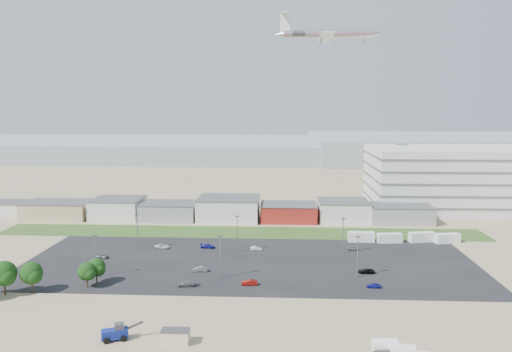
# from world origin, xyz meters

# --- Properties ---
(ground) EXTENTS (700.00, 700.00, 0.00)m
(ground) POSITION_xyz_m (0.00, 0.00, 0.00)
(ground) COLOR #998A61
(ground) RESTS_ON ground
(parking_lot) EXTENTS (120.00, 50.00, 0.01)m
(parking_lot) POSITION_xyz_m (5.00, 20.00, 0.01)
(parking_lot) COLOR black
(parking_lot) RESTS_ON ground
(grass_strip) EXTENTS (160.00, 16.00, 0.02)m
(grass_strip) POSITION_xyz_m (0.00, 52.00, 0.01)
(grass_strip) COLOR #294E1D
(grass_strip) RESTS_ON ground
(hills_backdrop) EXTENTS (700.00, 200.00, 9.00)m
(hills_backdrop) POSITION_xyz_m (40.00, 315.00, 4.50)
(hills_backdrop) COLOR gray
(hills_backdrop) RESTS_ON ground
(building_row) EXTENTS (170.00, 20.00, 8.00)m
(building_row) POSITION_xyz_m (-17.00, 71.00, 4.00)
(building_row) COLOR silver
(building_row) RESTS_ON ground
(parking_garage) EXTENTS (80.00, 40.00, 25.00)m
(parking_garage) POSITION_xyz_m (90.00, 95.00, 12.50)
(parking_garage) COLOR silver
(parking_garage) RESTS_ON ground
(portable_shed) EXTENTS (5.02, 2.64, 2.52)m
(portable_shed) POSITION_xyz_m (-5.01, -26.97, 1.26)
(portable_shed) COLOR beige
(portable_shed) RESTS_ON ground
(telehandler) EXTENTS (7.76, 4.93, 3.07)m
(telehandler) POSITION_xyz_m (-15.99, -26.38, 1.53)
(telehandler) COLOR navy
(telehandler) RESTS_ON ground
(storage_tank_nw) EXTENTS (4.36, 2.44, 2.52)m
(storage_tank_nw) POSITION_xyz_m (30.98, -28.04, 1.26)
(storage_tank_nw) COLOR silver
(storage_tank_nw) RESTS_ON ground
(storage_tank_ne) EXTENTS (3.94, 2.03, 2.34)m
(storage_tank_ne) POSITION_xyz_m (33.68, -29.62, 1.17)
(storage_tank_ne) COLOR silver
(storage_tank_ne) RESTS_ON ground
(box_trailer_a) EXTENTS (8.02, 2.62, 2.99)m
(box_trailer_a) POSITION_xyz_m (37.98, 42.28, 1.50)
(box_trailer_a) COLOR silver
(box_trailer_a) RESTS_ON ground
(box_trailer_b) EXTENTS (7.74, 3.23, 2.82)m
(box_trailer_b) POSITION_xyz_m (46.51, 41.63, 1.41)
(box_trailer_b) COLOR silver
(box_trailer_b) RESTS_ON ground
(box_trailer_c) EXTENTS (8.23, 4.22, 2.95)m
(box_trailer_c) POSITION_xyz_m (56.54, 43.03, 1.48)
(box_trailer_c) COLOR silver
(box_trailer_c) RESTS_ON ground
(box_trailer_d) EXTENTS (7.97, 3.95, 2.86)m
(box_trailer_d) POSITION_xyz_m (64.07, 42.14, 1.43)
(box_trailer_d) COLOR silver
(box_trailer_d) RESTS_ON ground
(tree_left) EXTENTS (5.83, 5.83, 8.74)m
(tree_left) POSITION_xyz_m (-47.30, -6.42, 4.37)
(tree_left) COLOR black
(tree_left) RESTS_ON ground
(tree_mid) EXTENTS (5.30, 5.30, 7.95)m
(tree_mid) POSITION_xyz_m (-42.10, -4.62, 3.98)
(tree_mid) COLOR black
(tree_mid) RESTS_ON ground
(tree_right) EXTENTS (4.42, 4.42, 6.63)m
(tree_right) POSITION_xyz_m (-31.10, -0.79, 3.31)
(tree_right) COLOR black
(tree_right) RESTS_ON ground
(tree_near) EXTENTS (4.60, 4.60, 6.89)m
(tree_near) POSITION_xyz_m (-29.87, 1.94, 3.45)
(tree_near) COLOR black
(tree_near) RESTS_ON ground
(lightpole_front_l) EXTENTS (1.25, 0.52, 10.60)m
(lightpole_front_l) POSITION_xyz_m (-31.55, 6.12, 5.30)
(lightpole_front_l) COLOR slate
(lightpole_front_l) RESTS_ON ground
(lightpole_front_m) EXTENTS (1.23, 0.51, 10.49)m
(lightpole_front_m) POSITION_xyz_m (-1.29, 7.05, 5.25)
(lightpole_front_m) COLOR slate
(lightpole_front_m) RESTS_ON ground
(lightpole_front_r) EXTENTS (1.20, 0.50, 10.22)m
(lightpole_front_r) POSITION_xyz_m (31.86, 9.29, 5.11)
(lightpole_front_r) COLOR slate
(lightpole_front_r) RESTS_ON ground
(lightpole_back_l) EXTENTS (1.24, 0.52, 10.54)m
(lightpole_back_l) POSITION_xyz_m (-28.14, 29.73, 5.27)
(lightpole_back_l) COLOR slate
(lightpole_back_l) RESTS_ON ground
(lightpole_back_m) EXTENTS (1.23, 0.51, 10.48)m
(lightpole_back_m) POSITION_xyz_m (0.83, 29.51, 5.24)
(lightpole_back_m) COLOR slate
(lightpole_back_m) RESTS_ON ground
(lightpole_back_r) EXTENTS (1.22, 0.51, 10.33)m
(lightpole_back_r) POSITION_xyz_m (30.70, 28.70, 5.17)
(lightpole_back_r) COLOR slate
(lightpole_back_r) RESTS_ON ground
(airliner) EXTENTS (43.98, 30.24, 12.90)m
(airliner) POSITION_xyz_m (31.72, 97.00, 70.00)
(airliner) COLOR silver
(parked_car_0) EXTENTS (4.07, 1.91, 1.13)m
(parked_car_0) POSITION_xyz_m (34.63, 12.44, 0.56)
(parked_car_0) COLOR black
(parked_car_0) RESTS_ON ground
(parked_car_2) EXTENTS (3.36, 1.55, 1.11)m
(parked_car_2) POSITION_xyz_m (34.66, 2.34, 0.56)
(parked_car_2) COLOR navy
(parked_car_2) RESTS_ON ground
(parked_car_3) EXTENTS (4.58, 2.35, 1.27)m
(parked_car_3) POSITION_xyz_m (-8.44, 1.05, 0.63)
(parked_car_3) COLOR #595B5E
(parked_car_3) RESTS_ON ground
(parked_car_4) EXTENTS (3.99, 1.68, 1.28)m
(parked_car_4) POSITION_xyz_m (-6.94, 11.61, 0.64)
(parked_car_4) COLOR #595B5E
(parked_car_4) RESTS_ON ground
(parked_car_5) EXTENTS (3.46, 1.68, 1.14)m
(parked_car_5) POSITION_xyz_m (-35.66, 21.18, 0.57)
(parked_car_5) COLOR #595B5E
(parked_car_5) RESTS_ON ground
(parked_car_6) EXTENTS (4.50, 2.30, 1.25)m
(parked_car_6) POSITION_xyz_m (-8.21, 32.73, 0.63)
(parked_car_6) COLOR navy
(parked_car_6) RESTS_ON ground
(parked_car_8) EXTENTS (3.40, 1.55, 1.13)m
(parked_car_8) POSITION_xyz_m (34.23, 32.83, 0.56)
(parked_car_8) COLOR #A5A5AA
(parked_car_8) RESTS_ON ground
(parked_car_9) EXTENTS (4.51, 2.36, 1.21)m
(parked_car_9) POSITION_xyz_m (-21.53, 31.71, 0.61)
(parked_car_9) COLOR silver
(parked_car_9) RESTS_ON ground
(parked_car_11) EXTENTS (3.50, 1.45, 1.13)m
(parked_car_11) POSITION_xyz_m (6.21, 31.24, 0.56)
(parked_car_11) COLOR silver
(parked_car_11) RESTS_ON ground
(parked_car_13) EXTENTS (3.88, 1.58, 1.25)m
(parked_car_13) POSITION_xyz_m (6.07, 2.57, 0.63)
(parked_car_13) COLOR maroon
(parked_car_13) RESTS_ON ground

